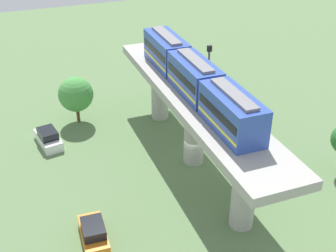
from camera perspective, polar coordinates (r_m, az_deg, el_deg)
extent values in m
plane|color=#5B7A4C|center=(43.40, 3.24, -4.53)|extent=(120.00, 120.00, 0.00)
cylinder|color=#A8A59E|center=(49.29, -1.06, 4.36)|extent=(1.90, 1.90, 6.40)
cylinder|color=#A8A59E|center=(41.66, 3.37, -0.92)|extent=(1.90, 1.90, 6.40)
cylinder|color=#A8A59E|center=(34.88, 9.68, -8.38)|extent=(1.90, 1.90, 6.40)
cube|color=#A8A59E|center=(39.91, 3.52, 3.51)|extent=(5.20, 28.85, 0.80)
cube|color=#2D4CA5|center=(45.29, -0.20, 9.54)|extent=(2.60, 6.60, 3.00)
cube|color=black|center=(45.20, -0.20, 9.84)|extent=(2.64, 6.07, 0.70)
cube|color=yellow|center=(45.56, -0.19, 8.66)|extent=(2.64, 6.34, 0.24)
cube|color=slate|center=(44.74, -0.20, 11.48)|extent=(1.10, 5.61, 0.24)
cube|color=#2D4CA5|center=(39.36, 3.42, 6.17)|extent=(2.60, 6.60, 3.00)
cube|color=black|center=(39.26, 3.43, 6.51)|extent=(2.64, 6.07, 0.70)
cube|color=yellow|center=(39.67, 3.39, 5.19)|extent=(2.64, 6.34, 0.24)
cube|color=slate|center=(38.73, 3.49, 8.36)|extent=(1.10, 5.61, 0.24)
cube|color=#2D4CA5|center=(33.82, 8.20, 1.63)|extent=(2.60, 6.60, 3.00)
cube|color=black|center=(33.70, 8.23, 2.00)|extent=(2.64, 6.07, 0.70)
cube|color=yellow|center=(34.18, 8.11, 0.52)|extent=(2.64, 6.34, 0.24)
cube|color=slate|center=(33.08, 8.40, 4.09)|extent=(1.10, 5.61, 0.24)
cube|color=orange|center=(35.28, -9.47, -13.66)|extent=(2.01, 4.29, 1.00)
cube|color=black|center=(34.57, -9.54, -12.77)|extent=(1.76, 2.38, 0.76)
cube|color=white|center=(47.24, -15.02, -1.75)|extent=(2.50, 4.45, 1.00)
cube|color=black|center=(46.66, -15.13, -0.93)|extent=(2.01, 2.55, 0.76)
cylinder|color=brown|center=(50.35, -11.45, 1.73)|extent=(0.36, 0.36, 2.36)
sphere|color=#479342|center=(49.35, -11.71, 3.99)|extent=(3.80, 3.80, 3.80)
cylinder|color=#4C4C51|center=(45.84, 5.04, 4.09)|extent=(0.20, 0.20, 9.20)
cube|color=black|center=(43.91, 5.33, 9.84)|extent=(0.44, 0.28, 0.60)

